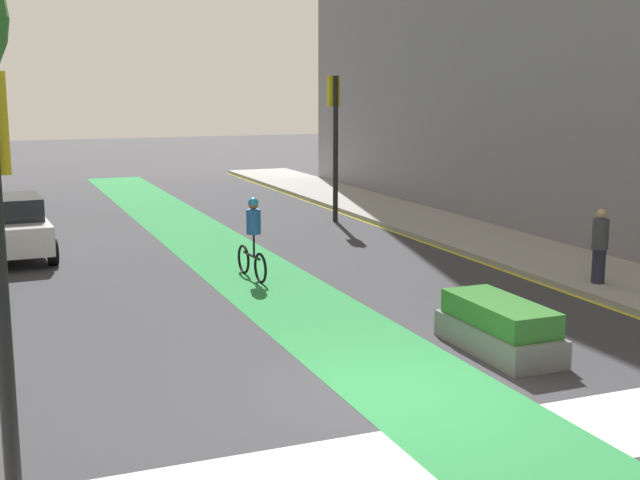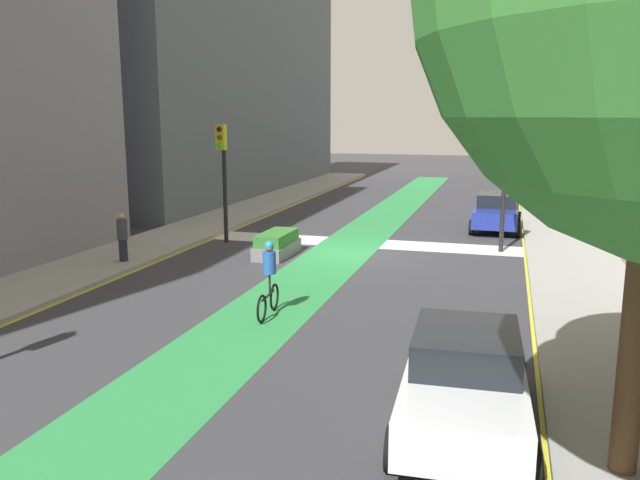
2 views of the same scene
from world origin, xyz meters
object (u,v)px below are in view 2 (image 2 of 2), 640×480
median_planter (277,245)px  traffic_signal_near_right (223,161)px  traffic_signal_near_left (505,166)px  car_blue_left_near (497,212)px  cyclist_in_lane (269,277)px  pedestrian_sidewalk_right_a (123,237)px  car_white_left_far (465,380)px

median_planter → traffic_signal_near_right: bearing=-31.2°
traffic_signal_near_left → car_blue_left_near: (0.27, -4.72, -2.29)m
traffic_signal_near_right → median_planter: size_ratio=1.87×
cyclist_in_lane → median_planter: (2.16, -6.48, -0.57)m
traffic_signal_near_right → cyclist_in_lane: (-4.91, 8.14, -2.19)m
traffic_signal_near_right → pedestrian_sidewalk_right_a: 5.22m
car_white_left_far → pedestrian_sidewalk_right_a: size_ratio=2.68×
car_blue_left_near → pedestrian_sidewalk_right_a: 15.56m
cyclist_in_lane → median_planter: 6.85m
traffic_signal_near_right → pedestrian_sidewalk_right_a: traffic_signal_near_right is taller
cyclist_in_lane → car_white_left_far: bearing=137.3°
median_planter → cyclist_in_lane: bearing=108.4°
cyclist_in_lane → pedestrian_sidewalk_right_a: cyclist_in_lane is taller
traffic_signal_near_right → car_white_left_far: bearing=127.8°
car_white_left_far → pedestrian_sidewalk_right_a: 14.19m
car_blue_left_near → pedestrian_sidewalk_right_a: bearing=41.6°
traffic_signal_near_right → cyclist_in_lane: traffic_signal_near_right is taller
car_blue_left_near → cyclist_in_lane: 14.93m
car_white_left_far → cyclist_in_lane: bearing=-42.7°
traffic_signal_near_right → median_planter: (-2.75, 1.67, -2.76)m
car_blue_left_near → traffic_signal_near_left: bearing=93.3°
car_white_left_far → cyclist_in_lane: size_ratio=2.30×
car_white_left_far → median_planter: 13.22m
traffic_signal_near_right → car_blue_left_near: bearing=-149.7°
car_blue_left_near → median_planter: bearing=46.0°
car_white_left_far → cyclist_in_lane: cyclist_in_lane is taller
traffic_signal_near_left → pedestrian_sidewalk_right_a: (11.90, 5.61, -2.14)m
car_blue_left_near → cyclist_in_lane: bearing=69.9°
traffic_signal_near_left → traffic_signal_near_right: bearing=6.4°
pedestrian_sidewalk_right_a → cyclist_in_lane: bearing=150.4°
pedestrian_sidewalk_right_a → median_planter: size_ratio=0.66×
traffic_signal_near_right → median_planter: 4.24m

